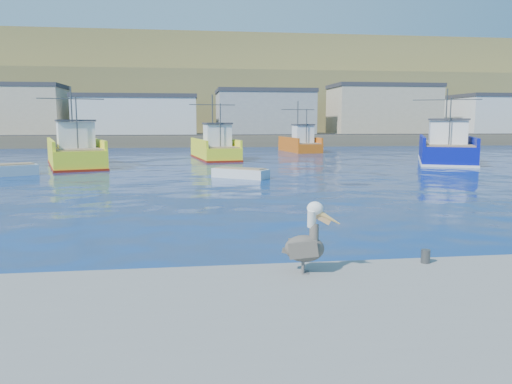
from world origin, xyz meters
The scene contains 11 objects.
ground centered at (0.00, 0.00, 0.00)m, with size 260.00×260.00×0.00m, color navy.
dock_bollards centered at (0.60, -3.40, 0.65)m, with size 36.20×0.20×0.30m.
far_shore centered at (0.00, 109.20, 8.98)m, with size 200.00×81.00×24.00m.
trawler_yellow_a centered at (-11.36, 28.79, 1.06)m, with size 7.00×12.20×6.55m.
trawler_yellow_b centered at (0.37, 34.89, 0.95)m, with size 4.72×10.01×6.30m.
trawler_blue centered at (20.79, 28.82, 1.10)m, with size 9.13×13.14×6.66m.
boat_orange centered at (11.15, 45.40, 1.02)m, with size 4.19×8.29×6.04m.
skiff_left centered at (-14.58, 21.44, 0.31)m, with size 4.65×3.54×0.97m.
skiff_mid centered at (1.12, 18.26, 0.25)m, with size 3.70×3.19×0.79m.
skiff_far centered at (23.67, 32.88, 0.31)m, with size 4.10×4.35×0.96m.
pelican centered at (0.22, -3.75, 1.14)m, with size 1.21×0.65×1.49m.
Camera 1 is at (-2.13, -13.49, 3.60)m, focal length 35.00 mm.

